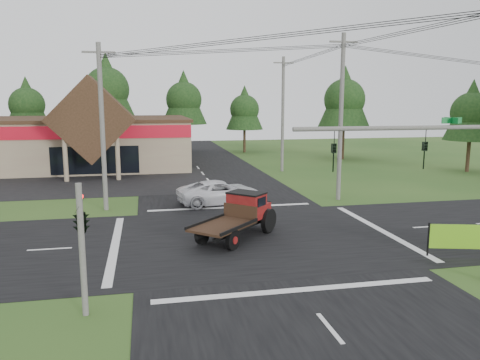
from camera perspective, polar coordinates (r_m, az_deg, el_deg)
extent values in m
plane|color=#294D1B|center=(24.29, 1.84, -7.01)|extent=(120.00, 120.00, 0.00)
cube|color=black|center=(24.28, 1.84, -6.99)|extent=(12.00, 120.00, 0.02)
cube|color=black|center=(24.28, 1.84, -6.99)|extent=(120.00, 12.00, 0.02)
cube|color=black|center=(43.07, -22.88, -0.42)|extent=(28.00, 14.00, 0.02)
cube|color=gray|center=(53.88, -22.89, 4.11)|extent=(30.00, 15.00, 5.00)
cube|color=#322214|center=(53.73, -23.07, 6.81)|extent=(30.40, 15.40, 0.30)
cube|color=maroon|center=(46.40, -24.81, 5.20)|extent=(30.00, 0.12, 1.20)
cube|color=#322214|center=(44.41, -17.60, 7.03)|extent=(7.78, 4.00, 7.78)
cylinder|color=gray|center=(43.26, -20.50, 2.43)|extent=(0.40, 0.40, 4.00)
cylinder|color=gray|center=(42.79, -14.68, 2.65)|extent=(0.40, 0.40, 4.00)
cube|color=black|center=(45.68, -17.23, 2.32)|extent=(8.00, 0.08, 2.60)
cylinder|color=#595651|center=(17.59, 19.03, 6.02)|extent=(8.00, 0.16, 0.16)
imported|color=black|center=(18.20, 21.57, 2.81)|extent=(0.16, 0.20, 1.00)
imported|color=black|center=(16.55, 11.35, 2.68)|extent=(0.16, 0.20, 1.00)
cube|color=#0C6626|center=(18.67, 24.40, 6.63)|extent=(0.80, 0.04, 0.22)
cylinder|color=#595651|center=(16.00, -18.69, -8.15)|extent=(0.20, 0.20, 4.40)
imported|color=black|center=(15.81, -18.89, -2.74)|extent=(0.53, 2.48, 1.00)
sphere|color=#FF0C0C|center=(15.92, -18.86, -1.93)|extent=(0.18, 0.18, 0.18)
cylinder|color=#595651|center=(30.79, -16.44, 6.06)|extent=(0.30, 0.30, 10.50)
cube|color=#595651|center=(30.89, -16.86, 14.69)|extent=(2.00, 0.12, 0.12)
cylinder|color=#595651|center=(33.47, 12.20, 7.34)|extent=(0.30, 0.30, 11.50)
cube|color=#595651|center=(33.68, 12.52, 16.13)|extent=(2.00, 0.12, 0.12)
cylinder|color=#595651|center=(46.63, 5.23, 7.90)|extent=(0.30, 0.30, 11.20)
cube|color=#595651|center=(46.75, 5.33, 14.04)|extent=(2.00, 0.12, 0.12)
cylinder|color=#332316|center=(66.47, -24.25, 4.27)|extent=(0.36, 0.36, 3.50)
cone|color=black|center=(66.26, -24.55, 8.61)|extent=(5.60, 5.60, 6.60)
sphere|color=black|center=(66.27, -24.53, 8.36)|extent=(4.40, 4.40, 4.40)
cylinder|color=#332316|center=(63.97, -15.68, 5.05)|extent=(0.36, 0.36, 4.55)
cone|color=black|center=(63.83, -15.95, 10.93)|extent=(7.28, 7.28, 8.58)
sphere|color=black|center=(63.82, -15.94, 10.58)|extent=(5.72, 5.72, 5.72)
cylinder|color=#332316|center=(65.06, -6.76, 5.10)|extent=(0.36, 0.36, 3.85)
cone|color=black|center=(64.87, -6.86, 10.00)|extent=(6.16, 6.16, 7.26)
sphere|color=black|center=(64.86, -6.85, 9.71)|extent=(4.84, 4.84, 4.84)
cylinder|color=#332316|center=(64.28, 0.55, 4.80)|extent=(0.36, 0.36, 3.15)
cone|color=black|center=(64.06, 0.55, 8.85)|extent=(5.04, 5.04, 5.94)
sphere|color=black|center=(64.07, 0.55, 8.61)|extent=(3.96, 3.96, 3.96)
cylinder|color=#332316|center=(57.83, 12.43, 4.39)|extent=(0.36, 0.36, 3.85)
cone|color=black|center=(57.61, 12.63, 9.90)|extent=(6.16, 6.16, 7.26)
sphere|color=black|center=(57.61, 12.62, 9.57)|extent=(4.84, 4.84, 4.84)
cylinder|color=#332316|center=(51.64, 26.04, 2.65)|extent=(0.36, 0.36, 3.15)
cone|color=black|center=(51.37, 26.42, 7.69)|extent=(5.04, 5.04, 5.94)
sphere|color=black|center=(51.37, 26.39, 7.39)|extent=(3.96, 3.96, 3.96)
imported|color=silver|center=(31.93, -2.42, -1.49)|extent=(6.20, 3.71, 1.61)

